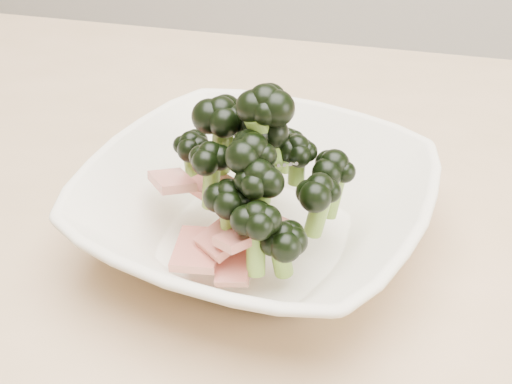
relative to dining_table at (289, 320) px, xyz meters
The scene contains 2 objects.
dining_table is the anchor object (origin of this frame).
broccoli_dish 0.14m from the dining_table, 151.81° to the right, with size 0.32×0.32×0.15m.
Camera 1 is at (0.07, -0.46, 1.12)m, focal length 50.00 mm.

